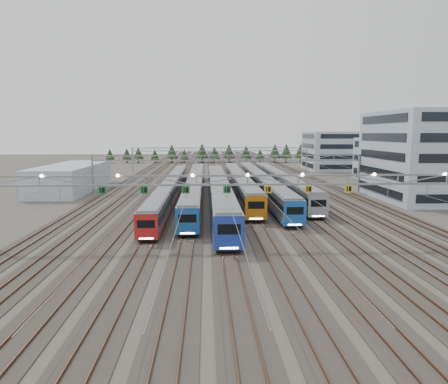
{
  "coord_description": "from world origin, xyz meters",
  "views": [
    {
      "loc": [
        -4.5,
        -43.19,
        12.36
      ],
      "look_at": [
        -1.83,
        16.98,
        3.5
      ],
      "focal_mm": 32.0,
      "sensor_mm": 36.0,
      "label": 1
    }
  ],
  "objects_px": {
    "depot_bldg_north": "(340,151)",
    "gantry_mid": "(228,162)",
    "train_a": "(172,187)",
    "gantry_far": "(220,152)",
    "train_f": "(280,181)",
    "gantry_near": "(247,182)",
    "depot_bldg_mid": "(390,159)",
    "west_shed": "(72,177)",
    "depot_bldg_south": "(428,156)",
    "train_e": "(260,182)",
    "train_b": "(195,186)",
    "train_d": "(239,183)",
    "train_c": "(219,191)"
  },
  "relations": [
    {
      "from": "train_f",
      "to": "depot_bldg_north",
      "type": "height_order",
      "value": "depot_bldg_north"
    },
    {
      "from": "train_d",
      "to": "gantry_far",
      "type": "bearing_deg",
      "value": 92.75
    },
    {
      "from": "depot_bldg_south",
      "to": "train_c",
      "type": "bearing_deg",
      "value": -174.78
    },
    {
      "from": "train_b",
      "to": "train_e",
      "type": "bearing_deg",
      "value": 18.14
    },
    {
      "from": "train_a",
      "to": "train_e",
      "type": "xyz_separation_m",
      "value": [
        18.0,
        5.87,
        0.18
      ]
    },
    {
      "from": "depot_bldg_mid",
      "to": "west_shed",
      "type": "xyz_separation_m",
      "value": [
        -77.99,
        -14.9,
        -2.81
      ]
    },
    {
      "from": "train_b",
      "to": "depot_bldg_south",
      "type": "height_order",
      "value": "depot_bldg_south"
    },
    {
      "from": "train_d",
      "to": "train_b",
      "type": "bearing_deg",
      "value": -162.07
    },
    {
      "from": "train_d",
      "to": "depot_bldg_north",
      "type": "relative_size",
      "value": 2.58
    },
    {
      "from": "depot_bldg_mid",
      "to": "gantry_far",
      "type": "bearing_deg",
      "value": 150.55
    },
    {
      "from": "west_shed",
      "to": "gantry_near",
      "type": "bearing_deg",
      "value": -53.19
    },
    {
      "from": "train_b",
      "to": "west_shed",
      "type": "relative_size",
      "value": 2.19
    },
    {
      "from": "train_a",
      "to": "train_b",
      "type": "height_order",
      "value": "train_b"
    },
    {
      "from": "gantry_near",
      "to": "depot_bldg_south",
      "type": "xyz_separation_m",
      "value": [
        37.21,
        30.4,
        1.14
      ]
    },
    {
      "from": "train_f",
      "to": "depot_bldg_mid",
      "type": "bearing_deg",
      "value": 29.95
    },
    {
      "from": "train_d",
      "to": "depot_bldg_north",
      "type": "xyz_separation_m",
      "value": [
        38.69,
        53.03,
        4.21
      ]
    },
    {
      "from": "gantry_mid",
      "to": "depot_bldg_mid",
      "type": "relative_size",
      "value": 3.52
    },
    {
      "from": "train_f",
      "to": "west_shed",
      "type": "relative_size",
      "value": 2.0
    },
    {
      "from": "train_c",
      "to": "west_shed",
      "type": "xyz_separation_m",
      "value": [
        -31.77,
        18.61,
        0.45
      ]
    },
    {
      "from": "train_b",
      "to": "train_d",
      "type": "xyz_separation_m",
      "value": [
        9.0,
        2.91,
        0.13
      ]
    },
    {
      "from": "train_a",
      "to": "train_f",
      "type": "height_order",
      "value": "train_f"
    },
    {
      "from": "gantry_near",
      "to": "gantry_far",
      "type": "distance_m",
      "value": 85.12
    },
    {
      "from": "train_b",
      "to": "train_f",
      "type": "distance_m",
      "value": 18.99
    },
    {
      "from": "train_a",
      "to": "gantry_far",
      "type": "distance_m",
      "value": 52.56
    },
    {
      "from": "west_shed",
      "to": "gantry_far",
      "type": "bearing_deg",
      "value": 49.42
    },
    {
      "from": "depot_bldg_north",
      "to": "gantry_mid",
      "type": "bearing_deg",
      "value": -128.63
    },
    {
      "from": "train_a",
      "to": "gantry_near",
      "type": "xyz_separation_m",
      "value": [
        11.2,
        -33.96,
        5.09
      ]
    },
    {
      "from": "train_b",
      "to": "depot_bldg_mid",
      "type": "bearing_deg",
      "value": 26.14
    },
    {
      "from": "train_a",
      "to": "depot_bldg_north",
      "type": "height_order",
      "value": "depot_bldg_north"
    },
    {
      "from": "train_b",
      "to": "train_d",
      "type": "distance_m",
      "value": 9.46
    },
    {
      "from": "gantry_far",
      "to": "west_shed",
      "type": "relative_size",
      "value": 1.88
    },
    {
      "from": "train_f",
      "to": "depot_bldg_mid",
      "type": "xyz_separation_m",
      "value": [
        32.72,
        18.85,
        3.41
      ]
    },
    {
      "from": "depot_bldg_north",
      "to": "gantry_far",
      "type": "bearing_deg",
      "value": -171.34
    },
    {
      "from": "train_b",
      "to": "gantry_near",
      "type": "distance_m",
      "value": 36.38
    },
    {
      "from": "train_d",
      "to": "train_e",
      "type": "xyz_separation_m",
      "value": [
        4.5,
        1.51,
        -0.08
      ]
    },
    {
      "from": "depot_bldg_mid",
      "to": "train_f",
      "type": "bearing_deg",
      "value": -150.05
    },
    {
      "from": "gantry_far",
      "to": "depot_bldg_south",
      "type": "xyz_separation_m",
      "value": [
        37.16,
        -54.72,
        1.84
      ]
    },
    {
      "from": "train_a",
      "to": "gantry_far",
      "type": "xyz_separation_m",
      "value": [
        11.25,
        51.15,
        4.39
      ]
    },
    {
      "from": "train_e",
      "to": "gantry_far",
      "type": "bearing_deg",
      "value": 98.48
    },
    {
      "from": "gantry_near",
      "to": "west_shed",
      "type": "xyz_separation_m",
      "value": [
        -33.98,
        45.4,
        -4.3
      ]
    },
    {
      "from": "train_b",
      "to": "gantry_far",
      "type": "distance_m",
      "value": 50.35
    },
    {
      "from": "train_f",
      "to": "gantry_near",
      "type": "relative_size",
      "value": 1.07
    },
    {
      "from": "train_a",
      "to": "gantry_near",
      "type": "height_order",
      "value": "gantry_near"
    },
    {
      "from": "train_e",
      "to": "train_f",
      "type": "relative_size",
      "value": 1.12
    },
    {
      "from": "train_a",
      "to": "gantry_mid",
      "type": "height_order",
      "value": "gantry_mid"
    },
    {
      "from": "gantry_far",
      "to": "depot_bldg_north",
      "type": "relative_size",
      "value": 2.56
    },
    {
      "from": "train_b",
      "to": "west_shed",
      "type": "distance_m",
      "value": 29.05
    },
    {
      "from": "west_shed",
      "to": "gantry_mid",
      "type": "bearing_deg",
      "value": -8.83
    },
    {
      "from": "train_d",
      "to": "depot_bldg_mid",
      "type": "bearing_deg",
      "value": 27.78
    },
    {
      "from": "train_f",
      "to": "depot_bldg_north",
      "type": "relative_size",
      "value": 2.73
    }
  ]
}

